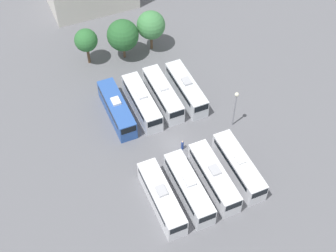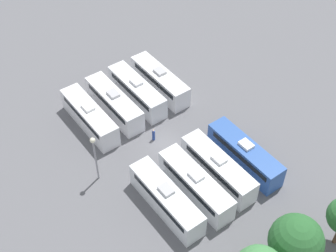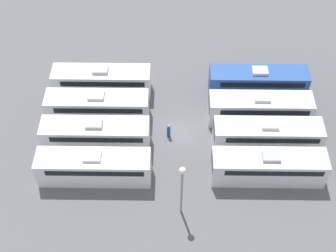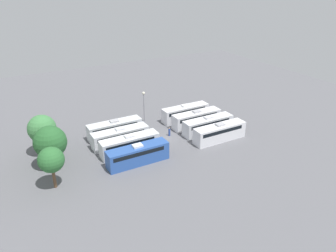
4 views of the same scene
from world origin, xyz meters
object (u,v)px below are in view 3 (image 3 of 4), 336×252
Objects in this scene: bus_0 at (102,81)px; bus_3 at (94,167)px; bus_4 at (258,81)px; bus_7 at (269,166)px; light_pole at (182,183)px; bus_6 at (268,135)px; bus_1 at (98,106)px; worker_person at (169,131)px; bus_5 at (260,108)px; bus_2 at (96,134)px.

bus_0 is 11.26m from bus_3.
bus_4 is (-11.34, 16.27, 0.00)m from bus_3.
bus_7 is (11.12, -0.27, 0.00)m from bus_4.
bus_6 is at bearing 131.78° from light_pole.
bus_3 is (7.51, 0.50, 0.00)m from bus_1.
bus_0 is 9.55m from worker_person.
bus_5 is (3.88, -0.23, 0.00)m from bus_4.
bus_1 is at bearing -142.63° from light_pole.
bus_2 is 16.62m from bus_6.
worker_person is (2.40, -9.29, -0.89)m from bus_5.
bus_3 is 1.58× the size of light_pole.
bus_1 and bus_4 have the same top height.
bus_2 is at bearing 1.43° from bus_0.
worker_person is at bearing -172.09° from light_pole.
bus_3 and bus_6 have the same top height.
bus_4 is at bearing 90.30° from bus_0.
bus_0 is 18.32m from bus_6.
bus_6 is at bearing 0.61° from bus_4.
bus_0 is 1.58× the size of light_pole.
worker_person is at bearing -117.63° from bus_7.
bus_0 is 1.00× the size of bus_2.
bus_7 is (3.72, -0.35, 0.00)m from bus_6.
bus_7 is (7.28, 16.49, 0.00)m from bus_1.
bus_1 is 7.71m from worker_person.
bus_6 is 3.74m from bus_7.
light_pole is (8.62, 1.20, 3.79)m from worker_person.
bus_0 is 16.93m from bus_5.
bus_0 is 3.75m from bus_1.
bus_5 is 9.64m from worker_person.
bus_4 is at bearing 124.89° from bus_3.
worker_person is (6.20, 7.21, -0.89)m from bus_0.
bus_1 is at bearing -113.82° from bus_7.
bus_6 is 11.63m from light_pole.
bus_0 is 7.44m from bus_2.
bus_0 is 1.00× the size of bus_6.
bus_3 is 16.81m from bus_6.
bus_6 is at bearing 103.56° from bus_3.
bus_5 is 6.15× the size of worker_person.
bus_3 is at bearing 3.83° from bus_1.
bus_7 is at bearing -1.42° from bus_4.
bus_3 is 6.15× the size of worker_person.
bus_1 is 1.00× the size of bus_6.
light_pole reaches higher than bus_2.
bus_6 is (-3.94, 16.34, 0.00)m from bus_3.
bus_4 is 17.31m from light_pole.
bus_7 is (7.24, -0.05, 0.00)m from bus_5.
bus_0 is 16.72m from bus_4.
bus_3 is 19.83m from bus_4.
bus_2 and bus_3 have the same top height.
bus_0 is at bearing 179.31° from bus_1.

